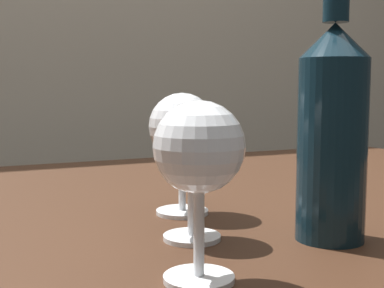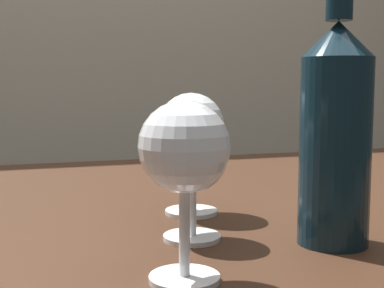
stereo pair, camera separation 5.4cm
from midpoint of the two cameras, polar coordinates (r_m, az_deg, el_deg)
The scene contains 5 objects.
dining_table at distance 0.75m, azimuth -3.65°, elevation -13.03°, with size 1.53×0.83×0.77m.
wine_glass_cabernet at distance 0.42m, azimuth 2.82°, elevation -0.87°, with size 0.07×0.07×0.15m.
wine_glass_chardonnay at distance 0.54m, azimuth 2.85°, elevation -1.63°, with size 0.07×0.07×0.12m.
wine_glass_merlot at distance 0.65m, azimuth 2.29°, elevation 1.64°, with size 0.08×0.08×0.15m.
wine_bottle at distance 0.55m, azimuth 17.92°, elevation 1.71°, with size 0.07×0.07×0.30m.
Camera 2 is at (-0.15, -0.69, 0.93)m, focal length 49.64 mm.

